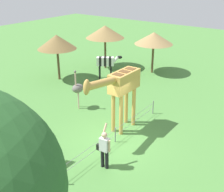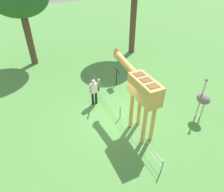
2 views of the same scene
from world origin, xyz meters
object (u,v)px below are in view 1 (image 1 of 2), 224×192
(ostrich, at_px, (78,88))
(shade_hut_aside, at_px, (105,32))
(info_sign, at_px, (44,144))
(visitor, at_px, (104,148))
(shade_hut_near, at_px, (57,42))
(shade_hut_far, at_px, (154,38))
(giraffe, at_px, (121,86))
(zebra, at_px, (106,63))

(ostrich, bearing_deg, shade_hut_aside, -154.34)
(ostrich, bearing_deg, info_sign, 27.95)
(ostrich, xyz_separation_m, shade_hut_aside, (-6.70, -3.22, 1.66))
(visitor, relative_size, shade_hut_near, 0.56)
(visitor, distance_m, shade_hut_far, 12.10)
(giraffe, relative_size, visitor, 2.06)
(giraffe, relative_size, shade_hut_near, 1.16)
(shade_hut_aside, distance_m, info_sign, 12.81)
(visitor, height_order, info_sign, visitor)
(visitor, xyz_separation_m, zebra, (-8.19, -6.13, 0.26))
(ostrich, bearing_deg, zebra, -160.71)
(shade_hut_far, bearing_deg, visitor, 20.05)
(info_sign, bearing_deg, shade_hut_far, -170.38)
(giraffe, height_order, info_sign, giraffe)
(zebra, distance_m, shade_hut_near, 3.67)
(ostrich, height_order, shade_hut_aside, shade_hut_aside)
(zebra, bearing_deg, shade_hut_aside, -140.99)
(zebra, xyz_separation_m, shade_hut_far, (-3.06, 2.02, 1.44))
(shade_hut_far, distance_m, shade_hut_aside, 3.75)
(ostrich, bearing_deg, shade_hut_near, -122.14)
(shade_hut_aside, bearing_deg, shade_hut_far, 108.05)
(shade_hut_far, bearing_deg, ostrich, -2.46)
(ostrich, distance_m, shade_hut_far, 8.00)
(visitor, height_order, ostrich, ostrich)
(shade_hut_aside, relative_size, info_sign, 2.51)
(shade_hut_near, height_order, shade_hut_far, shade_hut_near)
(ostrich, distance_m, info_sign, 5.24)
(giraffe, bearing_deg, zebra, -137.68)
(zebra, bearing_deg, info_sign, 23.69)
(shade_hut_far, relative_size, info_sign, 2.30)
(shade_hut_near, relative_size, shade_hut_aside, 0.95)
(shade_hut_far, xyz_separation_m, info_sign, (12.49, 2.12, -1.65))
(visitor, distance_m, shade_hut_near, 10.76)
(zebra, distance_m, shade_hut_aside, 2.96)
(shade_hut_near, xyz_separation_m, shade_hut_aside, (-4.02, 1.04, 0.17))
(shade_hut_far, bearing_deg, zebra, -33.43)
(ostrich, xyz_separation_m, shade_hut_far, (-7.86, 0.34, 1.42))
(zebra, xyz_separation_m, shade_hut_aside, (-1.90, -1.54, 1.67))
(giraffe, relative_size, ostrich, 1.63)
(shade_hut_far, bearing_deg, info_sign, 9.62)
(visitor, xyz_separation_m, shade_hut_far, (-11.25, -4.11, 1.70))
(giraffe, distance_m, shade_hut_aside, 9.86)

